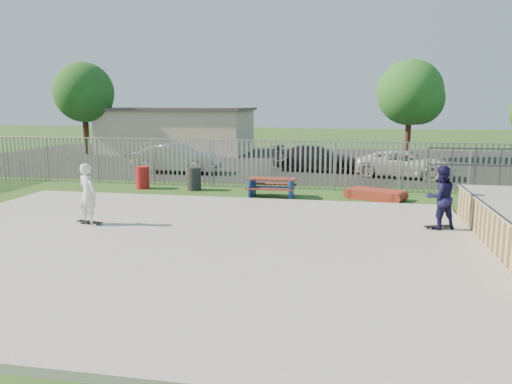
% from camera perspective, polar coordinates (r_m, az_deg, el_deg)
% --- Properties ---
extents(ground, '(120.00, 120.00, 0.00)m').
position_cam_1_polar(ground, '(12.59, -9.38, -6.27)').
color(ground, '#2D511B').
rests_on(ground, ground).
extents(concrete_slab, '(15.00, 12.00, 0.15)m').
position_cam_1_polar(concrete_slab, '(12.57, -9.39, -5.94)').
color(concrete_slab, '#A2A29C').
rests_on(concrete_slab, ground).
extents(fence, '(26.04, 16.02, 2.00)m').
position_cam_1_polar(fence, '(16.43, -0.72, 1.30)').
color(fence, gray).
rests_on(fence, ground).
extents(picnic_table, '(1.80, 1.49, 0.75)m').
position_cam_1_polar(picnic_table, '(18.73, 1.81, 0.48)').
color(picnic_table, '#5F271B').
rests_on(picnic_table, ground).
extents(funbox, '(2.04, 1.59, 0.36)m').
position_cam_1_polar(funbox, '(18.99, 13.49, -0.28)').
color(funbox, maroon).
rests_on(funbox, ground).
extents(trash_bin_red, '(0.56, 0.56, 0.93)m').
position_cam_1_polar(trash_bin_red, '(21.32, -12.84, 1.63)').
color(trash_bin_red, maroon).
rests_on(trash_bin_red, ground).
extents(trash_bin_grey, '(0.56, 0.56, 0.93)m').
position_cam_1_polar(trash_bin_grey, '(20.55, -7.09, 1.51)').
color(trash_bin_grey, black).
rests_on(trash_bin_grey, ground).
extents(parking_lot, '(40.00, 18.00, 0.02)m').
position_cam_1_polar(parking_lot, '(30.82, 2.76, 3.58)').
color(parking_lot, black).
rests_on(parking_lot, ground).
extents(car_silver, '(4.38, 1.56, 1.44)m').
position_cam_1_polar(car_silver, '(25.65, -9.06, 3.78)').
color(car_silver, '#A6A7AB').
rests_on(car_silver, parking_lot).
extents(car_dark, '(4.70, 2.31, 1.31)m').
position_cam_1_polar(car_dark, '(26.26, 6.93, 3.84)').
color(car_dark, black).
rests_on(car_dark, parking_lot).
extents(car_white, '(4.93, 3.11, 1.27)m').
position_cam_1_polar(car_white, '(24.85, 16.67, 3.08)').
color(car_white, silver).
rests_on(car_white, parking_lot).
extents(building, '(10.40, 6.40, 3.20)m').
position_cam_1_polar(building, '(36.48, -8.96, 7.01)').
color(building, beige).
rests_on(building, ground).
extents(tree_left, '(4.07, 4.07, 6.28)m').
position_cam_1_polar(tree_left, '(36.73, -19.09, 10.69)').
color(tree_left, '#3A2517').
rests_on(tree_left, ground).
extents(tree_mid, '(3.99, 3.99, 6.15)m').
position_cam_1_polar(tree_mid, '(32.36, 17.20, 10.79)').
color(tree_mid, '#46261C').
rests_on(tree_mid, ground).
extents(skateboard_a, '(0.82, 0.48, 0.08)m').
position_cam_1_polar(skateboard_a, '(14.51, 20.12, -3.79)').
color(skateboard_a, black).
rests_on(skateboard_a, concrete_slab).
extents(skateboard_b, '(0.82, 0.38, 0.08)m').
position_cam_1_polar(skateboard_b, '(14.89, -18.48, -3.35)').
color(skateboard_b, black).
rests_on(skateboard_b, concrete_slab).
extents(skater_navy, '(1.02, 0.92, 1.73)m').
position_cam_1_polar(skater_navy, '(14.34, 20.32, -0.58)').
color(skater_navy, '#15133D').
rests_on(skater_navy, concrete_slab).
extents(skater_white, '(0.74, 0.63, 1.73)m').
position_cam_1_polar(skater_white, '(14.72, -18.66, -0.22)').
color(skater_white, silver).
rests_on(skater_white, concrete_slab).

